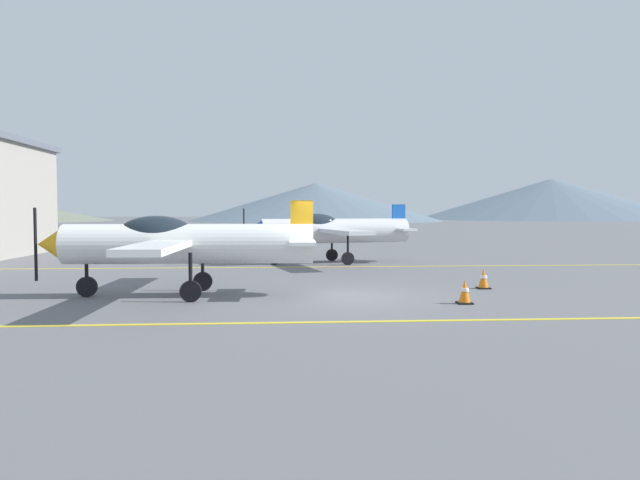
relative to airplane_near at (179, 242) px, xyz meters
name	(u,v)px	position (x,y,z in m)	size (l,w,h in m)	color
ground_plane	(344,297)	(4.33, -0.51, -1.42)	(400.00, 400.00, 0.00)	slate
apron_line_near	(364,322)	(4.33, -4.00, -1.42)	(80.00, 0.16, 0.01)	yellow
apron_line_far	(321,267)	(4.33, 7.88, -1.42)	(80.00, 0.16, 0.01)	yellow
airplane_near	(179,242)	(0.00, 0.00, 0.00)	(7.29, 8.41, 2.53)	white
airplane_mid	(329,230)	(4.82, 9.64, 0.00)	(7.39, 8.41, 2.53)	silver
traffic_cone_front	(465,292)	(7.11, -1.80, -1.13)	(0.36, 0.36, 0.59)	black
traffic_cone_side	(484,279)	(8.53, 0.92, -1.13)	(0.36, 0.36, 0.59)	black
hill_centerleft	(316,202)	(10.81, 111.03, 2.55)	(53.00, 53.00, 7.96)	slate
hill_centerright	(551,199)	(71.52, 131.82, 3.64)	(66.59, 66.59, 10.12)	slate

